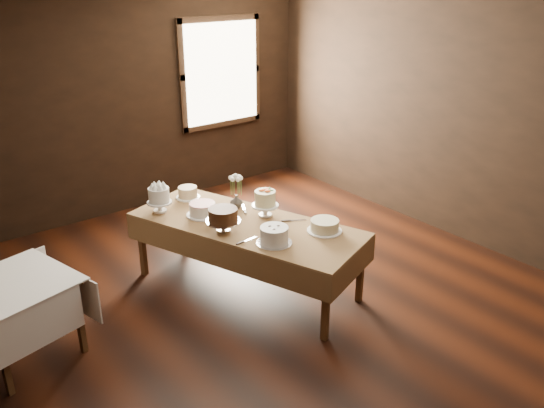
{
  "coord_description": "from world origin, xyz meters",
  "views": [
    {
      "loc": [
        -2.83,
        -3.4,
        2.88
      ],
      "look_at": [
        0.0,
        0.2,
        0.95
      ],
      "focal_mm": 36.99,
      "sensor_mm": 36.0,
      "label": 1
    }
  ],
  "objects": [
    {
      "name": "floor",
      "position": [
        0.0,
        0.0,
        0.0
      ],
      "size": [
        5.0,
        6.0,
        0.01
      ],
      "primitive_type": "cube",
      "color": "black",
      "rests_on": "ground"
    },
    {
      "name": "cake_flowers",
      "position": [
        0.16,
        0.5,
        0.8
      ],
      "size": [
        0.26,
        0.26,
        0.27
      ],
      "color": "white",
      "rests_on": "display_table"
    },
    {
      "name": "cake_chocolate",
      "position": [
        -0.35,
        0.47,
        0.79
      ],
      "size": [
        0.36,
        0.36,
        0.23
      ],
      "color": "silver",
      "rests_on": "display_table"
    },
    {
      "name": "flower_bouquet",
      "position": [
        0.05,
        0.84,
        0.94
      ],
      "size": [
        0.14,
        0.14,
        0.2
      ],
      "primitive_type": null,
      "color": "white",
      "rests_on": "flower_vase"
    },
    {
      "name": "window",
      "position": [
        1.3,
        2.94,
        1.6
      ],
      "size": [
        1.1,
        0.05,
        1.3
      ],
      "primitive_type": "cube",
      "color": "#FFEABF",
      "rests_on": "wall_back"
    },
    {
      "name": "cake_server_d",
      "position": [
        0.11,
        0.8,
        0.69
      ],
      "size": [
        0.14,
        0.22,
        0.01
      ],
      "primitive_type": "cube",
      "rotation": [
        0.0,
        0.0,
        1.07
      ],
      "color": "silver",
      "rests_on": "display_table"
    },
    {
      "name": "cake_meringue",
      "position": [
        -0.59,
        1.22,
        0.8
      ],
      "size": [
        0.24,
        0.24,
        0.26
      ],
      "color": "white",
      "rests_on": "display_table"
    },
    {
      "name": "wall_right",
      "position": [
        2.5,
        0.0,
        1.4
      ],
      "size": [
        0.02,
        6.0,
        2.8
      ],
      "primitive_type": "cube",
      "color": "black",
      "rests_on": "ground"
    },
    {
      "name": "cake_server_b",
      "position": [
        0.34,
        0.22,
        0.69
      ],
      "size": [
        0.22,
        0.14,
        0.01
      ],
      "primitive_type": "cube",
      "rotation": [
        0.0,
        0.0,
        -0.51
      ],
      "color": "silver",
      "rests_on": "display_table"
    },
    {
      "name": "cake_server_c",
      "position": [
        -0.25,
        0.71,
        0.69
      ],
      "size": [
        0.12,
        0.23,
        0.01
      ],
      "primitive_type": "cube",
      "rotation": [
        0.0,
        0.0,
        2.0
      ],
      "color": "silver",
      "rests_on": "display_table"
    },
    {
      "name": "cake_speckled",
      "position": [
        -0.2,
        1.36,
        0.74
      ],
      "size": [
        0.25,
        0.25,
        0.12
      ],
      "color": "white",
      "rests_on": "display_table"
    },
    {
      "name": "wall_back",
      "position": [
        0.0,
        3.0,
        1.4
      ],
      "size": [
        5.0,
        0.02,
        2.8
      ],
      "primitive_type": "cube",
      "color": "black",
      "rests_on": "ground"
    },
    {
      "name": "display_table",
      "position": [
        -0.09,
        0.48,
        0.64
      ],
      "size": [
        1.57,
        2.39,
        0.69
      ],
      "rotation": [
        0.0,
        0.0,
        0.34
      ],
      "color": "#462C16",
      "rests_on": "ground"
    },
    {
      "name": "cake_swirl",
      "position": [
        -0.15,
        -0.02,
        0.76
      ],
      "size": [
        0.34,
        0.34,
        0.16
      ],
      "color": "silver",
      "rests_on": "display_table"
    },
    {
      "name": "cake_server_e",
      "position": [
        -0.25,
        0.18,
        0.69
      ],
      "size": [
        0.24,
        0.05,
        0.01
      ],
      "primitive_type": "cube",
      "rotation": [
        0.0,
        0.0,
        0.09
      ],
      "color": "silver",
      "rests_on": "display_table"
    },
    {
      "name": "side_table",
      "position": [
        -2.1,
        0.72,
        0.6
      ],
      "size": [
        0.98,
        0.98,
        0.68
      ],
      "rotation": [
        0.0,
        0.0,
        0.25
      ],
      "color": "#462C16",
      "rests_on": "ground"
    },
    {
      "name": "cake_cream",
      "position": [
        0.36,
        -0.1,
        0.74
      ],
      "size": [
        0.33,
        0.33,
        0.11
      ],
      "color": "white",
      "rests_on": "display_table"
    },
    {
      "name": "cake_server_a",
      "position": [
        0.01,
        0.22,
        0.69
      ],
      "size": [
        0.22,
        0.13,
        0.01
      ],
      "primitive_type": "cube",
      "rotation": [
        0.0,
        0.0,
        0.48
      ],
      "color": "silver",
      "rests_on": "display_table"
    },
    {
      "name": "cake_lattice",
      "position": [
        -0.31,
        0.88,
        0.74
      ],
      "size": [
        0.33,
        0.33,
        0.12
      ],
      "color": "white",
      "rests_on": "display_table"
    },
    {
      "name": "flower_vase",
      "position": [
        0.05,
        0.84,
        0.75
      ],
      "size": [
        0.17,
        0.17,
        0.13
      ],
      "primitive_type": "imported",
      "rotation": [
        0.0,
        0.0,
        1.01
      ],
      "color": "#2D2823",
      "rests_on": "display_table"
    }
  ]
}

